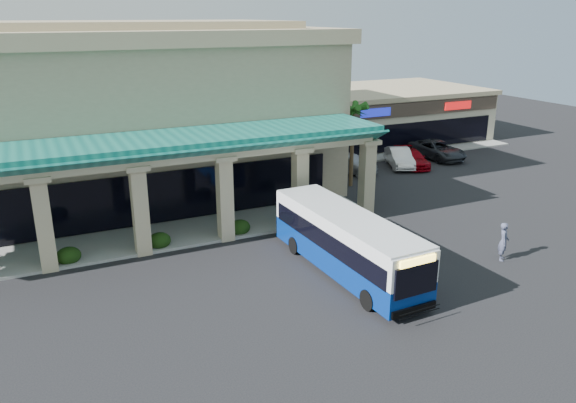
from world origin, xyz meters
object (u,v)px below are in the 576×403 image
transit_bus (346,244)px  car_gray (437,150)px  pedestrian (504,241)px  car_silver (349,162)px  car_white (399,157)px  car_red (412,158)px

transit_bus → car_gray: transit_bus is taller
pedestrian → transit_bus: bearing=118.8°
car_silver → car_white: 4.61m
transit_bus → pedestrian: size_ratio=5.36×
car_red → transit_bus: bearing=-120.2°
transit_bus → car_red: (15.08, 14.72, -0.82)m
car_white → car_gray: (4.54, 0.86, 0.01)m
car_gray → car_silver: bearing=-177.7°
pedestrian → car_white: bearing=23.8°
car_red → car_gray: bearing=34.5°
pedestrian → car_gray: 21.01m
transit_bus → car_white: size_ratio=2.30×
car_silver → car_red: bearing=-31.2°
car_white → car_red: (0.97, -0.36, -0.10)m
transit_bus → car_red: bearing=42.4°
pedestrian → car_red: size_ratio=0.43×
car_silver → car_gray: car_silver is taller
transit_bus → car_silver: 18.06m
car_silver → car_red: car_silver is taller
car_silver → pedestrian: bearing=-120.1°
car_silver → car_gray: bearing=-21.1°
car_red → car_gray: car_gray is taller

